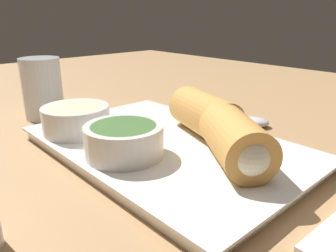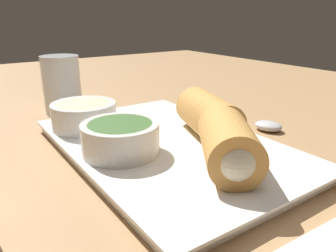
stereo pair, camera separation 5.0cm
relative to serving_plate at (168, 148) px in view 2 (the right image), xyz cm
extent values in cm
cube|color=#A87F54|center=(0.48, -2.24, -1.76)|extent=(180.00, 140.00, 2.00)
cube|color=white|center=(0.00, 0.00, -0.16)|extent=(31.72, 20.59, 1.20)
cube|color=white|center=(0.00, 0.00, 0.59)|extent=(32.98, 21.41, 0.30)
cylinder|color=#D19347|center=(-8.58, -1.14, 3.29)|extent=(11.05, 9.88, 5.10)
sphere|color=beige|center=(-12.02, 1.27, 3.29)|extent=(3.31, 3.31, 3.31)
cylinder|color=#D19347|center=(-0.77, -5.43, 3.29)|extent=(11.02, 7.94, 5.10)
sphere|color=beige|center=(-4.76, -4.12, 3.29)|extent=(3.31, 3.31, 3.31)
cylinder|color=silver|center=(0.58, 5.83, 2.41)|extent=(8.36, 8.36, 3.35)
cylinder|color=#477038|center=(0.58, 5.83, 3.78)|extent=(6.86, 6.86, 0.60)
cylinder|color=silver|center=(10.58, 6.04, 2.41)|extent=(8.36, 8.36, 3.35)
cylinder|color=beige|center=(10.58, 6.04, 3.78)|extent=(6.86, 6.86, 0.60)
cylinder|color=silver|center=(7.44, -14.17, -0.51)|extent=(9.22, 2.88, 0.50)
ellipsoid|color=silver|center=(-1.20, -16.45, -0.08)|extent=(4.56, 3.92, 1.36)
cylinder|color=silver|center=(24.03, 4.61, 3.96)|extent=(6.05, 6.05, 9.43)
camera|label=1|loc=(-26.24, 24.05, 15.08)|focal=35.00mm
camera|label=2|loc=(-29.35, 20.13, 15.08)|focal=35.00mm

